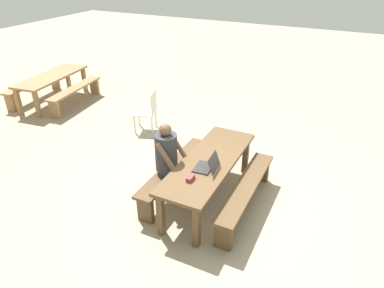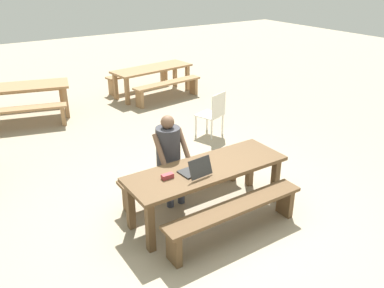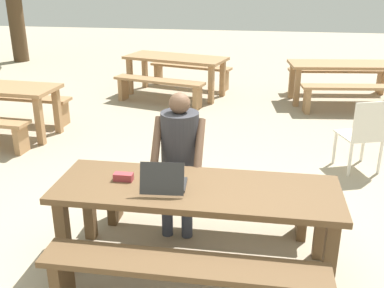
{
  "view_description": "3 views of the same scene",
  "coord_description": "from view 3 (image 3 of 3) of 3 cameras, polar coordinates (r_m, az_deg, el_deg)",
  "views": [
    {
      "loc": [
        -4.09,
        -1.72,
        3.46
      ],
      "look_at": [
        -0.07,
        0.25,
        0.97
      ],
      "focal_mm": 32.58,
      "sensor_mm": 36.0,
      "label": 1
    },
    {
      "loc": [
        -2.67,
        -3.7,
        3.13
      ],
      "look_at": [
        -0.07,
        0.25,
        0.97
      ],
      "focal_mm": 37.11,
      "sensor_mm": 36.0,
      "label": 2
    },
    {
      "loc": [
        0.45,
        -3.08,
        2.28
      ],
      "look_at": [
        -0.07,
        0.25,
        0.97
      ],
      "focal_mm": 42.48,
      "sensor_mm": 36.0,
      "label": 3
    }
  ],
  "objects": [
    {
      "name": "bench_rear_south",
      "position": [
        8.1,
        -4.18,
        7.31
      ],
      "size": [
        1.7,
        0.73,
        0.45
      ],
      "rotation": [
        0.0,
        0.0,
        -0.26
      ],
      "color": "#9E754C",
      "rests_on": "ground"
    },
    {
      "name": "bench_distant_north",
      "position": [
        9.24,
        17.82,
        8.22
      ],
      "size": [
        1.9,
        0.53,
        0.47
      ],
      "rotation": [
        0.0,
        0.0,
        0.12
      ],
      "color": "#9E754C",
      "rests_on": "ground"
    },
    {
      "name": "small_pouch",
      "position": [
        3.61,
        -8.61,
        -4.1
      ],
      "size": [
        0.15,
        0.07,
        0.06
      ],
      "color": "#993338",
      "rests_on": "picnic_table_front"
    },
    {
      "name": "laptop",
      "position": [
        3.42,
        -3.55,
        -4.78
      ],
      "size": [
        0.35,
        0.35,
        0.25
      ],
      "rotation": [
        0.0,
        0.0,
        3.22
      ],
      "color": "#2D2D2D",
      "rests_on": "picnic_table_front"
    },
    {
      "name": "picnic_table_front",
      "position": [
        3.53,
        0.53,
        -6.85
      ],
      "size": [
        2.19,
        0.74,
        0.72
      ],
      "color": "brown",
      "rests_on": "ground"
    },
    {
      "name": "picnic_table_rear",
      "position": [
        8.63,
        -2.07,
        10.18
      ],
      "size": [
        2.01,
        1.24,
        0.73
      ],
      "rotation": [
        0.0,
        0.0,
        -0.26
      ],
      "color": "#9E754C",
      "rests_on": "ground"
    },
    {
      "name": "picnic_table_distant",
      "position": [
        8.58,
        19.12,
        8.89
      ],
      "size": [
        2.16,
        0.99,
        0.71
      ],
      "rotation": [
        0.0,
        0.0,
        0.12
      ],
      "color": "#9E754C",
      "rests_on": "ground"
    },
    {
      "name": "bench_far",
      "position": [
        4.18,
        1.72,
        -6.28
      ],
      "size": [
        1.95,
        0.3,
        0.46
      ],
      "color": "brown",
      "rests_on": "ground"
    },
    {
      "name": "bench_distant_south",
      "position": [
        8.04,
        20.18,
        6.09
      ],
      "size": [
        1.9,
        0.53,
        0.47
      ],
      "rotation": [
        0.0,
        0.0,
        0.12
      ],
      "color": "#9E754C",
      "rests_on": "ground"
    },
    {
      "name": "bench_rear_north",
      "position": [
        9.3,
        -0.17,
        9.19
      ],
      "size": [
        1.7,
        0.73,
        0.45
      ],
      "rotation": [
        0.0,
        0.0,
        -0.26
      ],
      "color": "#9E754C",
      "rests_on": "ground"
    },
    {
      "name": "bench_near",
      "position": [
        3.17,
        -1.13,
        -16.23
      ],
      "size": [
        1.95,
        0.3,
        0.46
      ],
      "color": "brown",
      "rests_on": "ground"
    },
    {
      "name": "plastic_chair",
      "position": [
        5.65,
        20.73,
        1.21
      ],
      "size": [
        0.56,
        0.56,
        0.89
      ],
      "rotation": [
        0.0,
        0.0,
        3.48
      ],
      "color": "silver",
      "rests_on": "ground"
    },
    {
      "name": "bench_mid_north",
      "position": [
        7.61,
        -20.88,
        4.9
      ],
      "size": [
        1.7,
        0.41,
        0.42
      ],
      "rotation": [
        0.0,
        0.0,
        -0.07
      ],
      "color": "#9E754C",
      "rests_on": "ground"
    },
    {
      "name": "person_seated",
      "position": [
        4.01,
        -1.59,
        -0.98
      ],
      "size": [
        0.45,
        0.43,
        1.29
      ],
      "color": "#333847",
      "rests_on": "ground"
    },
    {
      "name": "ground_plane",
      "position": [
        3.86,
        0.5,
        -14.96
      ],
      "size": [
        30.0,
        30.0,
        0.0
      ],
      "primitive_type": "plane",
      "color": "tan"
    }
  ]
}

